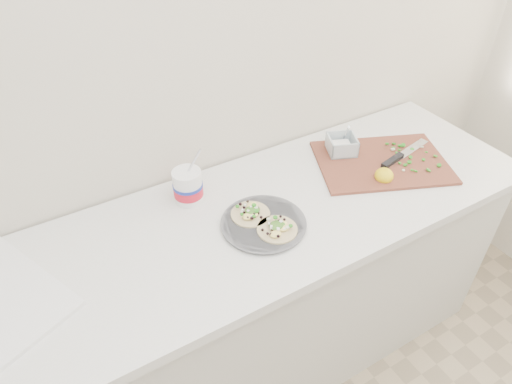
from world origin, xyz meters
TOP-DOWN VIEW (x-y plane):
  - counter at (0.00, 1.43)m, footprint 2.44×0.66m
  - taco_plate at (0.17, 1.36)m, footprint 0.28×0.28m
  - tub at (0.01, 1.60)m, footprint 0.10×0.10m
  - cutboard at (0.74, 1.44)m, footprint 0.59×0.51m

SIDE VIEW (x-z plane):
  - counter at x=0.00m, z-range 0.00..0.90m
  - taco_plate at x=0.17m, z-range 0.90..0.94m
  - cutboard at x=0.74m, z-range 0.88..0.96m
  - tub at x=0.01m, z-range 0.85..1.08m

